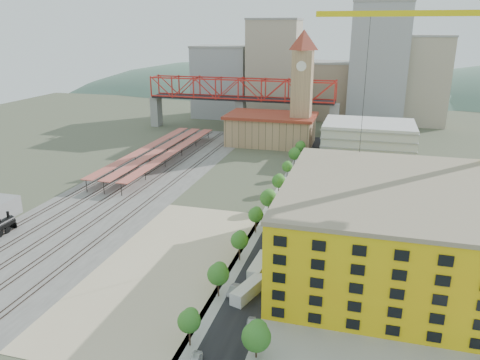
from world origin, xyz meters
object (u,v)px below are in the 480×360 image
(clock_tower, at_px, (302,79))
(site_trailer_a, at_px, (249,290))
(construction_building, at_px, (392,228))
(site_trailer_b, at_px, (260,267))
(site_trailer_d, at_px, (284,217))
(site_trailer_c, at_px, (273,239))

(clock_tower, xyz_separation_m, site_trailer_a, (8.00, -118.26, -27.40))
(construction_building, relative_size, site_trailer_b, 5.03)
(site_trailer_a, bearing_deg, site_trailer_d, 107.49)
(construction_building, xyz_separation_m, site_trailer_a, (-26.00, -18.27, -8.11))
(clock_tower, bearing_deg, construction_building, -71.22)
(site_trailer_b, distance_m, site_trailer_c, 13.93)
(construction_building, bearing_deg, clock_tower, 108.78)
(site_trailer_b, bearing_deg, site_trailer_d, 92.94)
(construction_building, bearing_deg, site_trailer_c, 169.25)
(site_trailer_b, relative_size, site_trailer_c, 0.98)
(site_trailer_b, xyz_separation_m, site_trailer_d, (0.00, 27.87, -0.17))
(site_trailer_b, height_order, site_trailer_d, site_trailer_b)
(clock_tower, height_order, construction_building, clock_tower)
(site_trailer_b, height_order, site_trailer_c, site_trailer_c)
(clock_tower, distance_m, site_trailer_a, 121.66)
(site_trailer_a, height_order, site_trailer_b, site_trailer_b)
(clock_tower, relative_size, site_trailer_a, 5.49)
(construction_building, height_order, site_trailer_b, construction_building)
(construction_building, height_order, site_trailer_c, construction_building)
(clock_tower, relative_size, site_trailer_c, 5.09)
(clock_tower, height_order, site_trailer_a, clock_tower)
(clock_tower, xyz_separation_m, site_trailer_d, (8.00, -81.12, -27.49))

